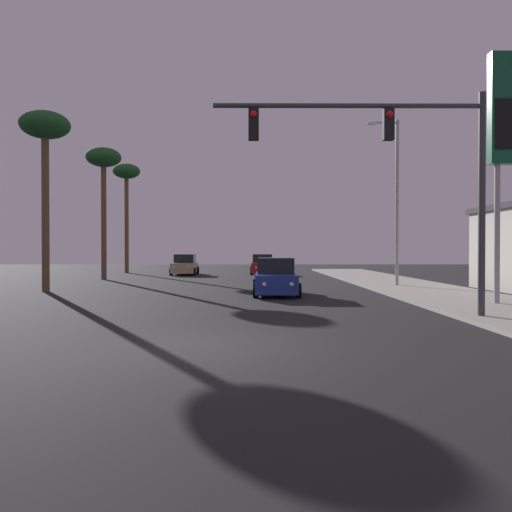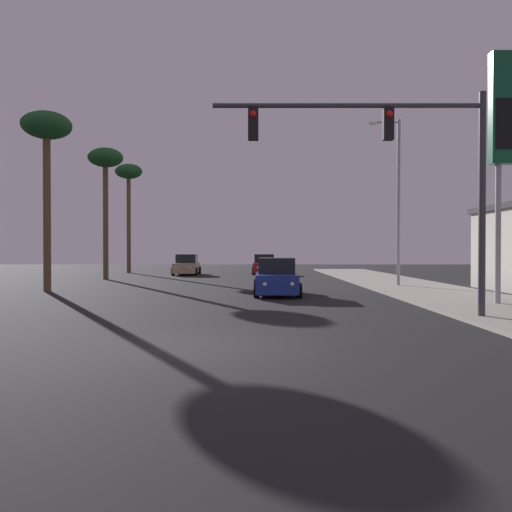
{
  "view_description": "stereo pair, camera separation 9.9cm",
  "coord_description": "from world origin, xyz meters",
  "px_view_note": "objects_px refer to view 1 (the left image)",
  "views": [
    {
      "loc": [
        1.03,
        -10.48,
        2.03
      ],
      "look_at": [
        1.17,
        11.92,
        1.77
      ],
      "focal_mm": 35.0,
      "sensor_mm": 36.0,
      "label": 1
    },
    {
      "loc": [
        1.13,
        -10.48,
        2.03
      ],
      "look_at": [
        1.17,
        11.92,
        1.77
      ],
      "focal_mm": 35.0,
      "sensor_mm": 36.0,
      "label": 2
    }
  ],
  "objects_px": {
    "traffic_light_mast": "(403,156)",
    "palm_tree_far": "(126,178)",
    "street_lamp": "(395,193)",
    "car_blue": "(276,278)",
    "car_tan": "(185,265)",
    "palm_tree_near": "(45,135)",
    "palm_tree_mid": "(104,165)",
    "car_red": "(262,265)"
  },
  "relations": [
    {
      "from": "car_red",
      "to": "palm_tree_mid",
      "type": "height_order",
      "value": "palm_tree_mid"
    },
    {
      "from": "car_tan",
      "to": "palm_tree_mid",
      "type": "bearing_deg",
      "value": 53.59
    },
    {
      "from": "traffic_light_mast",
      "to": "car_blue",
      "type": "bearing_deg",
      "value": 112.73
    },
    {
      "from": "car_red",
      "to": "car_tan",
      "type": "height_order",
      "value": "same"
    },
    {
      "from": "car_tan",
      "to": "palm_tree_near",
      "type": "height_order",
      "value": "palm_tree_near"
    },
    {
      "from": "car_tan",
      "to": "car_blue",
      "type": "relative_size",
      "value": 1.0
    },
    {
      "from": "car_tan",
      "to": "car_blue",
      "type": "distance_m",
      "value": 19.72
    },
    {
      "from": "street_lamp",
      "to": "palm_tree_far",
      "type": "bearing_deg",
      "value": 137.6
    },
    {
      "from": "car_blue",
      "to": "palm_tree_near",
      "type": "xyz_separation_m",
      "value": [
        -11.19,
        2.0,
        6.9
      ]
    },
    {
      "from": "palm_tree_near",
      "to": "car_blue",
      "type": "bearing_deg",
      "value": -10.15
    },
    {
      "from": "car_blue",
      "to": "car_tan",
      "type": "bearing_deg",
      "value": -69.15
    },
    {
      "from": "car_tan",
      "to": "palm_tree_near",
      "type": "xyz_separation_m",
      "value": [
        -4.55,
        -16.57,
        6.9
      ]
    },
    {
      "from": "car_red",
      "to": "street_lamp",
      "type": "xyz_separation_m",
      "value": [
        6.93,
        -14.85,
        4.36
      ]
    },
    {
      "from": "traffic_light_mast",
      "to": "street_lamp",
      "type": "distance_m",
      "value": 13.1
    },
    {
      "from": "traffic_light_mast",
      "to": "palm_tree_far",
      "type": "height_order",
      "value": "palm_tree_far"
    },
    {
      "from": "car_tan",
      "to": "palm_tree_far",
      "type": "height_order",
      "value": "palm_tree_far"
    },
    {
      "from": "car_blue",
      "to": "street_lamp",
      "type": "xyz_separation_m",
      "value": [
        6.71,
        4.66,
        4.36
      ]
    },
    {
      "from": "palm_tree_mid",
      "to": "car_tan",
      "type": "bearing_deg",
      "value": 54.48
    },
    {
      "from": "car_blue",
      "to": "palm_tree_near",
      "type": "bearing_deg",
      "value": -8.96
    },
    {
      "from": "palm_tree_near",
      "to": "street_lamp",
      "type": "bearing_deg",
      "value": 8.43
    },
    {
      "from": "car_blue",
      "to": "traffic_light_mast",
      "type": "xyz_separation_m",
      "value": [
        3.35,
        -8.0,
        4.0
      ]
    },
    {
      "from": "car_red",
      "to": "palm_tree_near",
      "type": "relative_size",
      "value": 0.49
    },
    {
      "from": "palm_tree_near",
      "to": "traffic_light_mast",
      "type": "bearing_deg",
      "value": -34.52
    },
    {
      "from": "car_tan",
      "to": "traffic_light_mast",
      "type": "height_order",
      "value": "traffic_light_mast"
    },
    {
      "from": "palm_tree_far",
      "to": "car_blue",
      "type": "bearing_deg",
      "value": -60.82
    },
    {
      "from": "car_tan",
      "to": "traffic_light_mast",
      "type": "distance_m",
      "value": 28.67
    },
    {
      "from": "traffic_light_mast",
      "to": "palm_tree_near",
      "type": "xyz_separation_m",
      "value": [
        -14.54,
        10.0,
        2.9
      ]
    },
    {
      "from": "street_lamp",
      "to": "car_red",
      "type": "bearing_deg",
      "value": 115.03
    },
    {
      "from": "car_blue",
      "to": "palm_tree_far",
      "type": "xyz_separation_m",
      "value": [
        -12.29,
        22.0,
        7.69
      ]
    },
    {
      "from": "car_tan",
      "to": "car_blue",
      "type": "xyz_separation_m",
      "value": [
        6.64,
        -18.57,
        0.0
      ]
    },
    {
      "from": "car_blue",
      "to": "street_lamp",
      "type": "height_order",
      "value": "street_lamp"
    },
    {
      "from": "street_lamp",
      "to": "car_tan",
      "type": "bearing_deg",
      "value": 133.81
    },
    {
      "from": "car_blue",
      "to": "palm_tree_mid",
      "type": "bearing_deg",
      "value": -45.48
    },
    {
      "from": "car_blue",
      "to": "traffic_light_mast",
      "type": "height_order",
      "value": "traffic_light_mast"
    },
    {
      "from": "traffic_light_mast",
      "to": "palm_tree_near",
      "type": "relative_size",
      "value": 0.9
    },
    {
      "from": "traffic_light_mast",
      "to": "palm_tree_far",
      "type": "distance_m",
      "value": 34.03
    },
    {
      "from": "car_blue",
      "to": "palm_tree_far",
      "type": "relative_size",
      "value": 0.45
    },
    {
      "from": "palm_tree_near",
      "to": "palm_tree_mid",
      "type": "height_order",
      "value": "palm_tree_mid"
    },
    {
      "from": "car_red",
      "to": "car_blue",
      "type": "xyz_separation_m",
      "value": [
        0.22,
        -19.51,
        0.0
      ]
    },
    {
      "from": "car_tan",
      "to": "palm_tree_mid",
      "type": "relative_size",
      "value": 0.48
    },
    {
      "from": "car_blue",
      "to": "palm_tree_near",
      "type": "relative_size",
      "value": 0.49
    },
    {
      "from": "car_red",
      "to": "street_lamp",
      "type": "relative_size",
      "value": 0.48
    }
  ]
}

